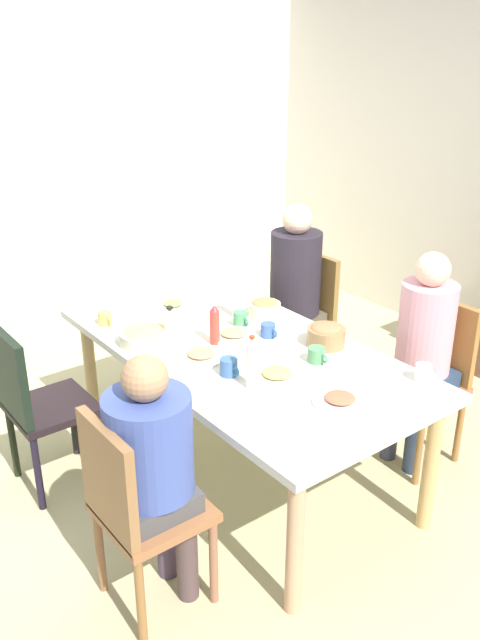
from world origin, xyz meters
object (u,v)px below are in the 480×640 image
object	(u,v)px
chair_1	(135,505)
person_2	(423,343)
cup_4	(105,319)
bottle_1	(170,326)
bottle_2	(215,325)
chair_0	(35,400)
bowl_1	(265,308)
person_1	(152,458)
chair_3	(303,314)
cup_0	(424,373)
cup_3	(268,330)
chair_2	(430,372)
cup_2	(229,367)
cup_5	(241,319)
plate_3	(277,375)
bowl_2	(145,336)
plate_4	(201,356)
bowl_0	(326,335)
bottle_3	(252,363)
person_3	(294,283)
cup_1	(317,355)
plate_1	(233,335)
plate_0	(173,305)
bottle_0	(237,297)
plate_2	(340,400)
dining_table	(240,360)

from	to	relation	value
chair_1	person_2	world-z (taller)	person_2
cup_4	bottle_1	world-z (taller)	bottle_1
bottle_2	chair_0	bearing A→B (deg)	-115.21
bowl_1	person_1	bearing A→B (deg)	-57.43
chair_3	cup_4	size ratio (longest dim) A/B	8.33
cup_0	bottle_1	size ratio (longest dim) A/B	0.56
person_2	cup_3	distance (m)	0.80
chair_0	person_1	distance (m)	1.03
person_1	chair_2	distance (m)	1.72
person_2	cup_2	xyz separation A→B (m)	(-0.30, -1.03, 0.06)
chair_2	cup_5	bearing A→B (deg)	-133.71
chair_0	plate_3	world-z (taller)	chair_0
chair_3	bowl_2	bearing A→B (deg)	-82.14
cup_0	cup_2	xyz separation A→B (m)	(-0.59, -0.67, -0.00)
cup_3	bottle_1	bearing A→B (deg)	-119.74
plate_4	bowl_0	distance (m)	0.64
chair_2	cup_3	size ratio (longest dim) A/B	7.98
bottle_2	cup_4	bearing A→B (deg)	-148.82
chair_1	plate_4	world-z (taller)	chair_1
cup_0	bowl_0	bearing A→B (deg)	-171.06
chair_0	bottle_3	xyz separation A→B (m)	(0.87, 0.69, 0.34)
person_1	bowl_1	size ratio (longest dim) A/B	6.28
chair_3	person_3	world-z (taller)	person_3
chair_0	cup_1	bearing A→B (deg)	51.92
plate_1	bottle_1	xyz separation A→B (m)	(-0.15, -0.29, 0.08)
chair_1	chair_3	distance (m)	2.06
plate_0	plate_3	world-z (taller)	same
plate_0	bottle_1	size ratio (longest dim) A/B	1.03
chair_0	bottle_0	bearing A→B (deg)	80.93
chair_2	cup_5	size ratio (longest dim) A/B	8.18
chair_2	cup_0	distance (m)	0.60
person_1	plate_3	xyz separation A→B (m)	(-0.14, 0.75, 0.06)
plate_0	cup_0	size ratio (longest dim) A/B	1.85
chair_1	bottle_0	bearing A→B (deg)	126.31
person_1	plate_4	world-z (taller)	person_1
cup_2	bottle_1	size ratio (longest dim) A/B	0.60
bottle_3	plate_2	bearing A→B (deg)	32.91
chair_0	bottle_2	size ratio (longest dim) A/B	4.05
dining_table	person_2	world-z (taller)	person_2
cup_4	bottle_3	world-z (taller)	bottle_3
person_2	cup_0	bearing A→B (deg)	-51.72
plate_0	bowl_0	world-z (taller)	bowl_0
person_1	plate_1	bearing A→B (deg)	125.81
chair_1	plate_3	bearing A→B (deg)	99.56
bowl_1	bottle_1	bearing A→B (deg)	-91.64
bowl_1	bottle_1	size ratio (longest dim) A/B	0.91
plate_4	plate_2	bearing A→B (deg)	17.75
cup_3	person_2	bearing A→B (deg)	50.08
cup_3	bowl_1	bearing A→B (deg)	144.58
chair_3	person_2	bearing A→B (deg)	-5.19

